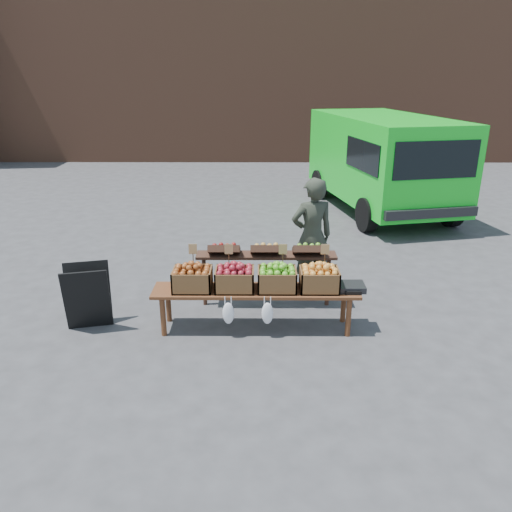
# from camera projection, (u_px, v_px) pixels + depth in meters

# --- Properties ---
(ground) EXTENTS (80.00, 80.00, 0.00)m
(ground) POSITION_uv_depth(u_px,v_px,m) (264.00, 333.00, 6.59)
(ground) COLOR #3F3F41
(brick_building) EXTENTS (24.00, 4.00, 10.00)m
(brick_building) POSITION_uv_depth(u_px,v_px,m) (261.00, 21.00, 18.89)
(brick_building) COLOR brown
(brick_building) RESTS_ON ground
(delivery_van) EXTENTS (3.31, 5.42, 2.26)m
(delivery_van) POSITION_uv_depth(u_px,v_px,m) (381.00, 164.00, 11.99)
(delivery_van) COLOR #10D222
(delivery_van) RESTS_ON ground
(vendor) EXTENTS (0.75, 0.59, 1.81)m
(vendor) POSITION_uv_depth(u_px,v_px,m) (312.00, 237.00, 7.53)
(vendor) COLOR #2A2F25
(vendor) RESTS_ON ground
(chalkboard_sign) EXTENTS (0.64, 0.45, 0.89)m
(chalkboard_sign) POSITION_uv_depth(u_px,v_px,m) (88.00, 296.00, 6.62)
(chalkboard_sign) COLOR black
(chalkboard_sign) RESTS_ON ground
(back_table) EXTENTS (2.10, 0.44, 1.04)m
(back_table) POSITION_uv_depth(u_px,v_px,m) (266.00, 272.00, 7.22)
(back_table) COLOR #362017
(back_table) RESTS_ON ground
(display_bench) EXTENTS (2.70, 0.56, 0.57)m
(display_bench) POSITION_uv_depth(u_px,v_px,m) (256.00, 309.00, 6.62)
(display_bench) COLOR #552E18
(display_bench) RESTS_ON ground
(crate_golden_apples) EXTENTS (0.50, 0.40, 0.28)m
(crate_golden_apples) POSITION_uv_depth(u_px,v_px,m) (192.00, 279.00, 6.48)
(crate_golden_apples) COLOR #954717
(crate_golden_apples) RESTS_ON display_bench
(crate_russet_pears) EXTENTS (0.50, 0.40, 0.28)m
(crate_russet_pears) POSITION_uv_depth(u_px,v_px,m) (235.00, 279.00, 6.48)
(crate_russet_pears) COLOR maroon
(crate_russet_pears) RESTS_ON display_bench
(crate_red_apples) EXTENTS (0.50, 0.40, 0.28)m
(crate_red_apples) POSITION_uv_depth(u_px,v_px,m) (277.00, 280.00, 6.47)
(crate_red_apples) COLOR #3E8C24
(crate_red_apples) RESTS_ON display_bench
(crate_green_apples) EXTENTS (0.50, 0.40, 0.28)m
(crate_green_apples) POSITION_uv_depth(u_px,v_px,m) (319.00, 280.00, 6.47)
(crate_green_apples) COLOR gold
(crate_green_apples) RESTS_ON display_bench
(weighing_scale) EXTENTS (0.34, 0.30, 0.08)m
(weighing_scale) POSITION_uv_depth(u_px,v_px,m) (351.00, 287.00, 6.50)
(weighing_scale) COLOR black
(weighing_scale) RESTS_ON display_bench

